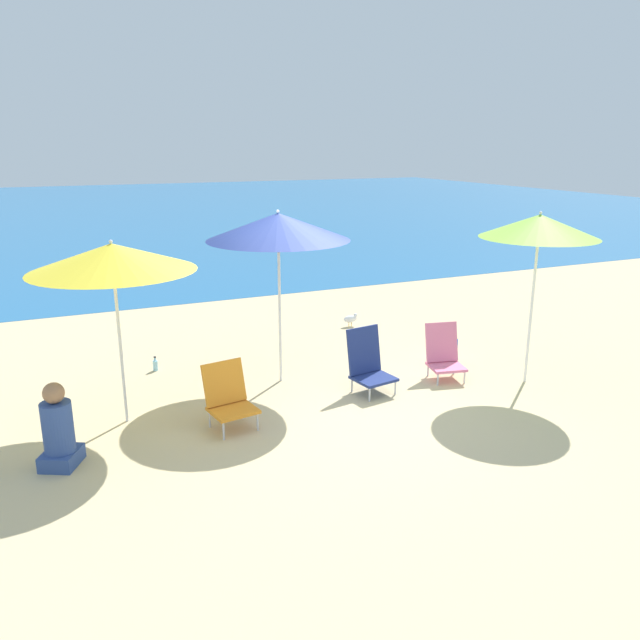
# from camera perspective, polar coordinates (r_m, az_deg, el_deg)

# --- Properties ---
(ground_plane) EXTENTS (60.00, 60.00, 0.00)m
(ground_plane) POSITION_cam_1_polar(r_m,az_deg,el_deg) (8.00, 1.52, -7.45)
(ground_plane) COLOR #D1BA89
(sea_water) EXTENTS (60.00, 40.00, 0.01)m
(sea_water) POSITION_cam_1_polar(r_m,az_deg,el_deg) (32.69, -18.46, 9.52)
(sea_water) COLOR #23669E
(sea_water) RESTS_ON ground
(beach_umbrella_lime) EXTENTS (1.52, 1.52, 2.33)m
(beach_umbrella_lime) POSITION_cam_1_polar(r_m,az_deg,el_deg) (8.57, 19.42, 8.07)
(beach_umbrella_lime) COLOR white
(beach_umbrella_lime) RESTS_ON ground
(beach_umbrella_navy) EXTENTS (1.88, 1.88, 2.34)m
(beach_umbrella_navy) POSITION_cam_1_polar(r_m,az_deg,el_deg) (8.15, -3.84, 8.50)
(beach_umbrella_navy) COLOR white
(beach_umbrella_navy) RESTS_ON ground
(beach_umbrella_yellow) EXTENTS (1.83, 1.83, 2.15)m
(beach_umbrella_yellow) POSITION_cam_1_polar(r_m,az_deg,el_deg) (7.24, -18.46, 5.44)
(beach_umbrella_yellow) COLOR white
(beach_umbrella_yellow) RESTS_ON ground
(beach_chair_orange) EXTENTS (0.58, 0.60, 0.74)m
(beach_chair_orange) POSITION_cam_1_polar(r_m,az_deg,el_deg) (7.29, -8.38, -6.90)
(beach_chair_orange) COLOR silver
(beach_chair_orange) RESTS_ON ground
(beach_chair_pink) EXTENTS (0.55, 0.59, 0.75)m
(beach_chair_pink) POSITION_cam_1_polar(r_m,az_deg,el_deg) (8.86, 11.24, -2.99)
(beach_chair_pink) COLOR silver
(beach_chair_pink) RESTS_ON ground
(beach_chair_navy) EXTENTS (0.57, 0.59, 0.84)m
(beach_chair_navy) POSITION_cam_1_polar(r_m,az_deg,el_deg) (8.23, 4.42, -3.89)
(beach_chair_navy) COLOR silver
(beach_chair_navy) RESTS_ON ground
(person_seated_near) EXTENTS (0.48, 0.50, 0.90)m
(person_seated_near) POSITION_cam_1_polar(r_m,az_deg,el_deg) (6.88, -22.81, -9.38)
(person_seated_near) COLOR #334C8C
(person_seated_near) RESTS_ON ground
(backpack_blue) EXTENTS (0.34, 0.24, 0.31)m
(backpack_blue) POSITION_cam_1_polar(r_m,az_deg,el_deg) (9.68, 11.30, -2.59)
(backpack_blue) COLOR blue
(backpack_blue) RESTS_ON ground
(water_bottle) EXTENTS (0.07, 0.07, 0.21)m
(water_bottle) POSITION_cam_1_polar(r_m,az_deg,el_deg) (9.32, -14.82, -4.01)
(water_bottle) COLOR #8CCCEA
(water_bottle) RESTS_ON ground
(seagull) EXTENTS (0.27, 0.11, 0.23)m
(seagull) POSITION_cam_1_polar(r_m,az_deg,el_deg) (11.17, 2.82, 0.13)
(seagull) COLOR gold
(seagull) RESTS_ON ground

